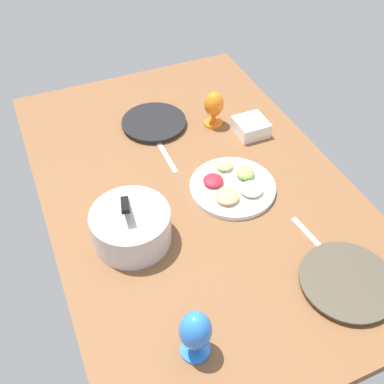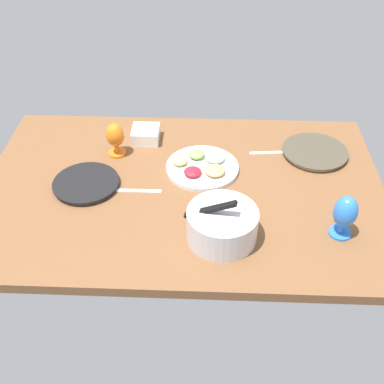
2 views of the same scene
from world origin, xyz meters
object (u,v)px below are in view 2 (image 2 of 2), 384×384
(square_bowl_white, at_px, (146,134))
(dinner_plate_left, at_px, (315,152))
(fruit_platter, at_px, (202,166))
(hurricane_glass_blue, at_px, (345,214))
(dinner_plate_right, at_px, (86,184))
(mixing_bowl, at_px, (222,224))
(hurricane_glass_orange, at_px, (115,137))

(square_bowl_white, bearing_deg, dinner_plate_left, 173.76)
(fruit_platter, xyz_separation_m, square_bowl_white, (0.26, -0.21, 0.02))
(hurricane_glass_blue, bearing_deg, fruit_platter, -35.87)
(dinner_plate_right, height_order, hurricane_glass_blue, hurricane_glass_blue)
(mixing_bowl, relative_size, hurricane_glass_orange, 1.73)
(dinner_plate_left, bearing_deg, fruit_platter, 14.82)
(fruit_platter, distance_m, hurricane_glass_orange, 0.39)
(hurricane_glass_orange, distance_m, square_bowl_white, 0.17)
(dinner_plate_right, relative_size, square_bowl_white, 2.19)
(fruit_platter, height_order, hurricane_glass_blue, hurricane_glass_blue)
(mixing_bowl, bearing_deg, hurricane_glass_blue, -175.44)
(mixing_bowl, xyz_separation_m, hurricane_glass_orange, (0.45, -0.49, 0.02))
(fruit_platter, relative_size, hurricane_glass_orange, 2.03)
(dinner_plate_left, xyz_separation_m, square_bowl_white, (0.74, -0.08, 0.02))
(dinner_plate_left, relative_size, mixing_bowl, 1.09)
(dinner_plate_left, relative_size, dinner_plate_right, 1.07)
(mixing_bowl, height_order, hurricane_glass_blue, mixing_bowl)
(dinner_plate_left, xyz_separation_m, mixing_bowl, (0.41, 0.52, 0.05))
(square_bowl_white, bearing_deg, mixing_bowl, 119.12)
(hurricane_glass_blue, bearing_deg, mixing_bowl, 4.56)
(dinner_plate_left, height_order, fruit_platter, fruit_platter)
(mixing_bowl, height_order, hurricane_glass_orange, mixing_bowl)
(hurricane_glass_blue, height_order, square_bowl_white, hurricane_glass_blue)
(hurricane_glass_orange, bearing_deg, mixing_bowl, 132.39)
(mixing_bowl, relative_size, fruit_platter, 0.85)
(mixing_bowl, distance_m, square_bowl_white, 0.69)
(fruit_platter, xyz_separation_m, hurricane_glass_blue, (-0.50, 0.36, 0.08))
(dinner_plate_right, height_order, fruit_platter, fruit_platter)
(hurricane_glass_blue, distance_m, square_bowl_white, 0.95)
(dinner_plate_left, distance_m, hurricane_glass_orange, 0.86)
(dinner_plate_left, bearing_deg, hurricane_glass_blue, 91.47)
(hurricane_glass_blue, bearing_deg, dinner_plate_right, -13.63)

